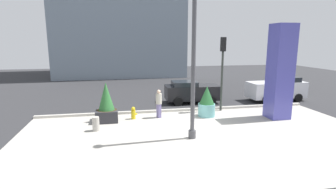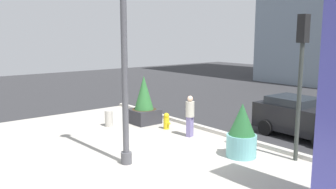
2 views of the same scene
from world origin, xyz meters
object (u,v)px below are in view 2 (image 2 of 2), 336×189
at_px(potted_plant_by_pillar, 144,103).
at_px(concrete_bollard, 109,119).
at_px(fire_hydrant, 166,121).
at_px(car_passing_lane, 304,118).
at_px(lamp_post, 124,49).
at_px(pedestrian_on_sidewalk, 190,114).
at_px(traffic_light_far_side, 301,64).
at_px(potted_plant_near_left, 242,132).

distance_m(potted_plant_by_pillar, concrete_bollard, 1.82).
distance_m(fire_hydrant, car_passing_lane, 5.81).
xyz_separation_m(lamp_post, pedestrian_on_sidewalk, (-1.02, 3.75, -2.78)).
relative_size(traffic_light_far_side, pedestrian_on_sidewalk, 2.79).
height_order(potted_plant_by_pillar, concrete_bollard, potted_plant_by_pillar).
relative_size(concrete_bollard, traffic_light_far_side, 0.15).
relative_size(lamp_post, potted_plant_near_left, 4.05).
distance_m(potted_plant_near_left, traffic_light_far_side, 2.99).
bearing_deg(potted_plant_near_left, concrete_bollard, -166.96).
distance_m(traffic_light_far_side, car_passing_lane, 3.81).
relative_size(potted_plant_near_left, pedestrian_on_sidewalk, 1.09).
xyz_separation_m(concrete_bollard, pedestrian_on_sidewalk, (3.60, 1.78, 0.59)).
xyz_separation_m(potted_plant_near_left, concrete_bollard, (-6.54, -1.51, -0.50)).
distance_m(potted_plant_near_left, pedestrian_on_sidewalk, 2.96).
xyz_separation_m(potted_plant_by_pillar, concrete_bollard, (-0.51, -1.64, -0.60)).
relative_size(fire_hydrant, concrete_bollard, 1.00).
bearing_deg(fire_hydrant, traffic_light_far_side, 8.48).
xyz_separation_m(fire_hydrant, car_passing_lane, (4.59, 3.53, 0.48)).
bearing_deg(concrete_bollard, potted_plant_by_pillar, 72.72).
distance_m(lamp_post, potted_plant_by_pillar, 6.13).
xyz_separation_m(car_passing_lane, pedestrian_on_sidewalk, (-3.05, -3.53, 0.12)).
xyz_separation_m(potted_plant_by_pillar, traffic_light_far_side, (7.43, 1.02, 2.28)).
bearing_deg(potted_plant_near_left, fire_hydrant, 176.65).
height_order(traffic_light_far_side, pedestrian_on_sidewalk, traffic_light_far_side).
bearing_deg(potted_plant_by_pillar, car_passing_lane, 30.91).
xyz_separation_m(traffic_light_far_side, car_passing_lane, (-1.30, 2.65, -2.41)).
distance_m(car_passing_lane, pedestrian_on_sidewalk, 4.66).
bearing_deg(lamp_post, traffic_light_far_side, 54.32).
distance_m(lamp_post, potted_plant_near_left, 4.90).
bearing_deg(car_passing_lane, potted_plant_by_pillar, -149.09).
bearing_deg(pedestrian_on_sidewalk, fire_hydrant, -179.75).
bearing_deg(potted_plant_by_pillar, potted_plant_near_left, -1.18).
height_order(fire_hydrant, concrete_bollard, same).
distance_m(fire_hydrant, concrete_bollard, 2.71).
bearing_deg(potted_plant_by_pillar, pedestrian_on_sidewalk, 2.70).
xyz_separation_m(fire_hydrant, concrete_bollard, (-2.05, -1.78, 0.01)).
xyz_separation_m(fire_hydrant, traffic_light_far_side, (5.89, 0.88, 2.89)).
bearing_deg(potted_plant_near_left, pedestrian_on_sidewalk, 174.76).
xyz_separation_m(potted_plant_near_left, car_passing_lane, (0.10, 3.80, -0.03)).
xyz_separation_m(potted_plant_by_pillar, fire_hydrant, (1.54, 0.14, -0.60)).
bearing_deg(potted_plant_near_left, car_passing_lane, 88.47).
distance_m(fire_hydrant, pedestrian_on_sidewalk, 1.66).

